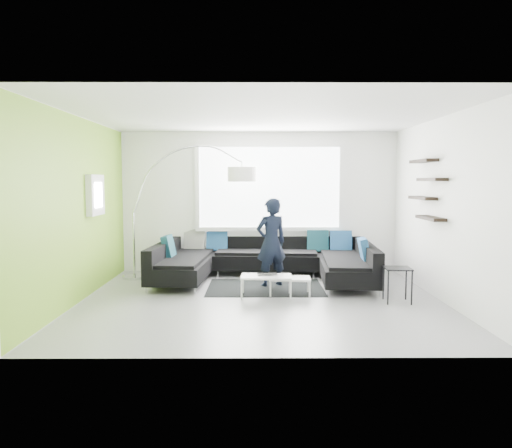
{
  "coord_description": "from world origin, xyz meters",
  "views": [
    {
      "loc": [
        -0.13,
        -7.52,
        1.84
      ],
      "look_at": [
        -0.08,
        0.9,
        1.1
      ],
      "focal_mm": 35.0,
      "sensor_mm": 36.0,
      "label": 1
    }
  ],
  "objects_px": {
    "coffee_table": "(278,285)",
    "arc_lamp": "(133,212)",
    "laptop": "(268,275)",
    "person": "(271,242)",
    "sectional_sofa": "(265,262)",
    "side_table": "(397,285)"
  },
  "relations": [
    {
      "from": "coffee_table",
      "to": "arc_lamp",
      "type": "xyz_separation_m",
      "value": [
        -2.63,
        1.45,
        1.07
      ]
    },
    {
      "from": "laptop",
      "to": "arc_lamp",
      "type": "bearing_deg",
      "value": 146.03
    },
    {
      "from": "coffee_table",
      "to": "person",
      "type": "bearing_deg",
      "value": 98.47
    },
    {
      "from": "sectional_sofa",
      "to": "coffee_table",
      "type": "distance_m",
      "value": 1.15
    },
    {
      "from": "sectional_sofa",
      "to": "person",
      "type": "height_order",
      "value": "person"
    },
    {
      "from": "arc_lamp",
      "to": "side_table",
      "type": "distance_m",
      "value": 4.89
    },
    {
      "from": "sectional_sofa",
      "to": "coffee_table",
      "type": "relative_size",
      "value": 3.9
    },
    {
      "from": "arc_lamp",
      "to": "laptop",
      "type": "distance_m",
      "value": 3.01
    },
    {
      "from": "coffee_table",
      "to": "side_table",
      "type": "bearing_deg",
      "value": -11.37
    },
    {
      "from": "sectional_sofa",
      "to": "person",
      "type": "distance_m",
      "value": 0.55
    },
    {
      "from": "arc_lamp",
      "to": "laptop",
      "type": "bearing_deg",
      "value": -28.64
    },
    {
      "from": "sectional_sofa",
      "to": "laptop",
      "type": "distance_m",
      "value": 1.17
    },
    {
      "from": "coffee_table",
      "to": "person",
      "type": "height_order",
      "value": "person"
    },
    {
      "from": "side_table",
      "to": "laptop",
      "type": "xyz_separation_m",
      "value": [
        -1.95,
        0.38,
        0.09
      ]
    },
    {
      "from": "arc_lamp",
      "to": "person",
      "type": "xyz_separation_m",
      "value": [
        2.54,
        -0.7,
        -0.48
      ]
    },
    {
      "from": "side_table",
      "to": "laptop",
      "type": "relative_size",
      "value": 1.61
    },
    {
      "from": "person",
      "to": "laptop",
      "type": "distance_m",
      "value": 0.9
    },
    {
      "from": "sectional_sofa",
      "to": "coffee_table",
      "type": "height_order",
      "value": "sectional_sofa"
    },
    {
      "from": "sectional_sofa",
      "to": "arc_lamp",
      "type": "xyz_separation_m",
      "value": [
        -2.44,
        0.33,
        0.88
      ]
    },
    {
      "from": "sectional_sofa",
      "to": "person",
      "type": "bearing_deg",
      "value": -69.48
    },
    {
      "from": "side_table",
      "to": "person",
      "type": "relative_size",
      "value": 0.34
    },
    {
      "from": "arc_lamp",
      "to": "coffee_table",
      "type": "bearing_deg",
      "value": -26.12
    }
  ]
}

